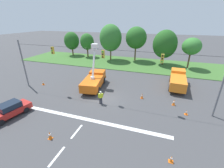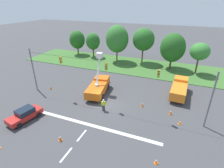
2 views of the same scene
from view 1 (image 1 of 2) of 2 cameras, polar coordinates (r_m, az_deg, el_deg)
The scene contains 20 objects.
ground_plane at distance 20.55m, azimuth -3.26°, elevation -5.31°, with size 200.00×200.00×0.00m, color #424244.
grass_verge at distance 36.68m, azimuth 7.19°, elevation 7.78°, with size 56.00×12.00×0.10m, color #3D6B2D.
lane_markings at distance 15.76m, azimuth -12.27°, elevation -16.04°, with size 17.60×15.25×0.01m.
signal_gantry at distance 18.83m, azimuth -3.63°, elevation 6.59°, with size 26.20×0.33×7.20m.
tree_far_west at distance 45.74m, azimuth -15.11°, elevation 15.58°, with size 4.18×4.17×6.64m.
tree_west at distance 42.96m, azimuth -9.49°, elevation 15.60°, with size 3.78×3.40×6.39m.
tree_centre at distance 38.66m, azimuth -0.53°, elevation 17.12°, with size 5.46×5.52×8.83m.
tree_east at distance 38.50m, azimuth 9.18°, elevation 16.95°, with size 5.06×5.02×8.30m.
tree_far_east at distance 36.46m, azimuth 19.50°, elevation 14.11°, with size 5.28×5.18×7.83m.
tree_east_end at distance 35.80m, azimuth 28.09°, elevation 12.54°, with size 3.78×4.08×6.45m.
utility_truck_bucket_lift at distance 23.33m, azimuth -6.79°, elevation 1.70°, with size 3.47×6.94×6.55m.
utility_truck_support_near at distance 25.48m, azimuth 23.74°, elevation 1.51°, with size 2.53×6.70×2.25m.
sedan_red at distance 20.00m, azimuth -34.51°, elevation -8.16°, with size 2.59×4.57×1.56m.
road_worker at distance 18.80m, azimuth -4.34°, elevation -4.82°, with size 0.56×0.42×1.77m.
traffic_cone_foreground_left at distance 26.84m, azimuth -24.77°, elevation 0.45°, with size 0.36×0.36×0.74m.
traffic_cone_foreground_right at distance 20.67m, azimuth 11.37°, elevation -4.45°, with size 0.36×0.36×0.74m.
traffic_cone_mid_left at distance 20.25m, azimuth 22.51°, elevation -6.43°, with size 0.36×0.36×0.80m.
traffic_cone_near_bucket at distance 13.30m, azimuth 21.67°, elevation -24.98°, with size 0.36×0.36×0.61m.
traffic_cone_lane_edge_a at distance 15.15m, azimuth -22.62°, elevation -17.52°, with size 0.36×0.36×0.80m.
traffic_cone_lane_edge_b at distance 19.01m, azimuth 26.48°, elevation -9.68°, with size 0.36×0.36×0.59m.
Camera 1 is at (6.81, -16.67, 9.91)m, focal length 24.00 mm.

